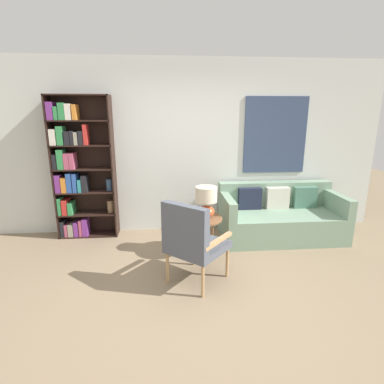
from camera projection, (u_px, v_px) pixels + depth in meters
name	position (u px, v px, depth m)	size (l,w,h in m)	color
ground_plane	(195.00, 299.00, 3.13)	(14.00, 14.00, 0.00)	#847056
wall_back	(185.00, 148.00, 4.75)	(6.40, 0.08, 2.70)	silver
bookshelf	(77.00, 169.00, 4.51)	(0.89, 0.30, 2.14)	black
armchair	(192.00, 238.00, 3.27)	(0.81, 0.82, 0.97)	tan
couch	(279.00, 217.00, 4.68)	(1.82, 0.91, 0.81)	gray
side_table	(200.00, 221.00, 4.05)	(0.59, 0.59, 0.52)	brown
table_lamp	(206.00, 200.00, 3.99)	(0.29, 0.29, 0.42)	#C65128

